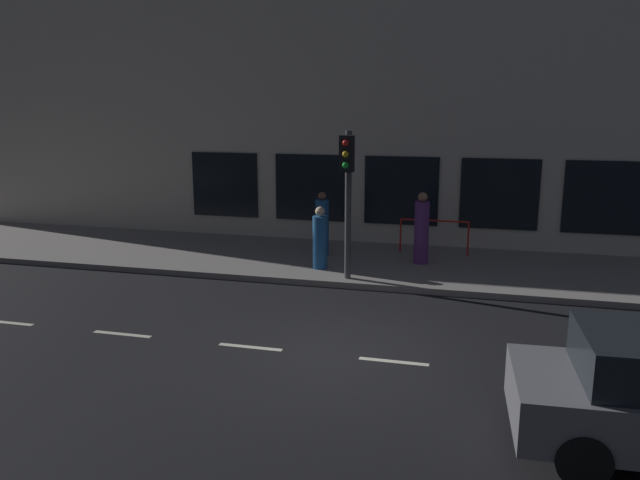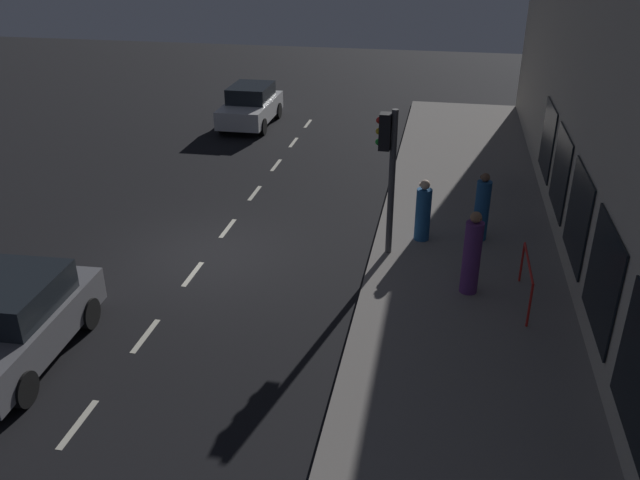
{
  "view_description": "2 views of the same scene",
  "coord_description": "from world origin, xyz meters",
  "px_view_note": "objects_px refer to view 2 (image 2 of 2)",
  "views": [
    {
      "loc": [
        -10.06,
        -2.29,
        4.34
      ],
      "look_at": [
        2.16,
        0.86,
        1.57
      ],
      "focal_mm": 35.41,
      "sensor_mm": 36.0,
      "label": 1
    },
    {
      "loc": [
        5.51,
        -13.65,
        7.43
      ],
      "look_at": [
        2.91,
        -0.32,
        0.84
      ],
      "focal_mm": 36.83,
      "sensor_mm": 36.0,
      "label": 2
    }
  ],
  "objects_px": {
    "traffic_light": "(388,159)",
    "pedestrian_1": "(423,213)",
    "pedestrian_0": "(482,209)",
    "parked_car_0": "(251,106)",
    "parked_car_1": "(11,322)",
    "pedestrian_2": "(472,255)"
  },
  "relations": [
    {
      "from": "parked_car_0",
      "to": "pedestrian_2",
      "type": "xyz_separation_m",
      "value": [
        8.53,
        -12.24,
        0.24
      ]
    },
    {
      "from": "parked_car_1",
      "to": "pedestrian_1",
      "type": "height_order",
      "value": "pedestrian_1"
    },
    {
      "from": "parked_car_0",
      "to": "traffic_light",
      "type": "bearing_deg",
      "value": 120.89
    },
    {
      "from": "traffic_light",
      "to": "pedestrian_2",
      "type": "xyz_separation_m",
      "value": [
        2.01,
        -1.58,
        -1.51
      ]
    },
    {
      "from": "pedestrian_1",
      "to": "pedestrian_0",
      "type": "bearing_deg",
      "value": -76.53
    },
    {
      "from": "pedestrian_0",
      "to": "pedestrian_1",
      "type": "xyz_separation_m",
      "value": [
        -1.44,
        -0.31,
        -0.08
      ]
    },
    {
      "from": "parked_car_1",
      "to": "pedestrian_0",
      "type": "distance_m",
      "value": 10.91
    },
    {
      "from": "parked_car_0",
      "to": "pedestrian_0",
      "type": "bearing_deg",
      "value": 132.43
    },
    {
      "from": "parked_car_0",
      "to": "pedestrian_1",
      "type": "bearing_deg",
      "value": 126.51
    },
    {
      "from": "parked_car_0",
      "to": "parked_car_1",
      "type": "xyz_separation_m",
      "value": [
        0.17,
        -16.12,
        0.0
      ]
    },
    {
      "from": "pedestrian_1",
      "to": "pedestrian_2",
      "type": "height_order",
      "value": "pedestrian_2"
    },
    {
      "from": "parked_car_0",
      "to": "pedestrian_1",
      "type": "distance_m",
      "value": 12.26
    },
    {
      "from": "pedestrian_0",
      "to": "traffic_light",
      "type": "bearing_deg",
      "value": 138.22
    },
    {
      "from": "traffic_light",
      "to": "parked_car_1",
      "type": "distance_m",
      "value": 8.55
    },
    {
      "from": "pedestrian_2",
      "to": "pedestrian_1",
      "type": "bearing_deg",
      "value": -109.86
    },
    {
      "from": "parked_car_0",
      "to": "pedestrian_1",
      "type": "xyz_separation_m",
      "value": [
        7.38,
        -9.78,
        0.09
      ]
    },
    {
      "from": "parked_car_0",
      "to": "pedestrian_0",
      "type": "height_order",
      "value": "pedestrian_0"
    },
    {
      "from": "traffic_light",
      "to": "parked_car_0",
      "type": "relative_size",
      "value": 0.89
    },
    {
      "from": "traffic_light",
      "to": "pedestrian_1",
      "type": "relative_size",
      "value": 2.22
    },
    {
      "from": "pedestrian_0",
      "to": "pedestrian_1",
      "type": "relative_size",
      "value": 1.1
    },
    {
      "from": "traffic_light",
      "to": "pedestrian_2",
      "type": "relative_size",
      "value": 1.87
    },
    {
      "from": "traffic_light",
      "to": "parked_car_0",
      "type": "xyz_separation_m",
      "value": [
        -6.52,
        10.67,
        -1.75
      ]
    }
  ]
}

